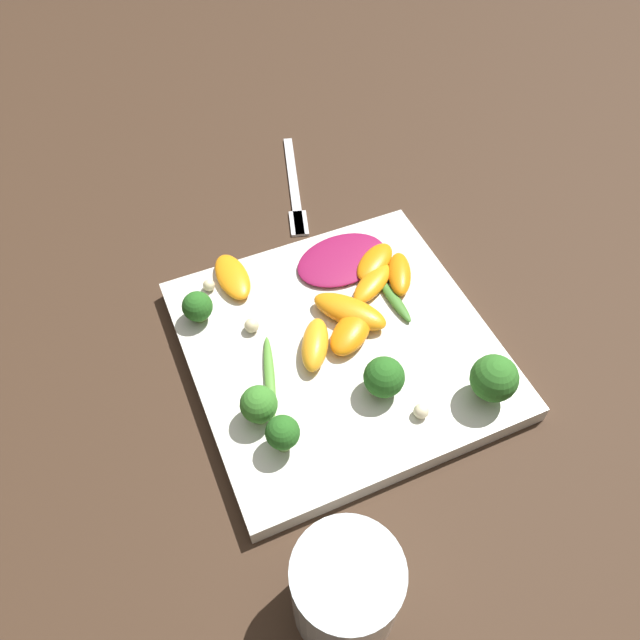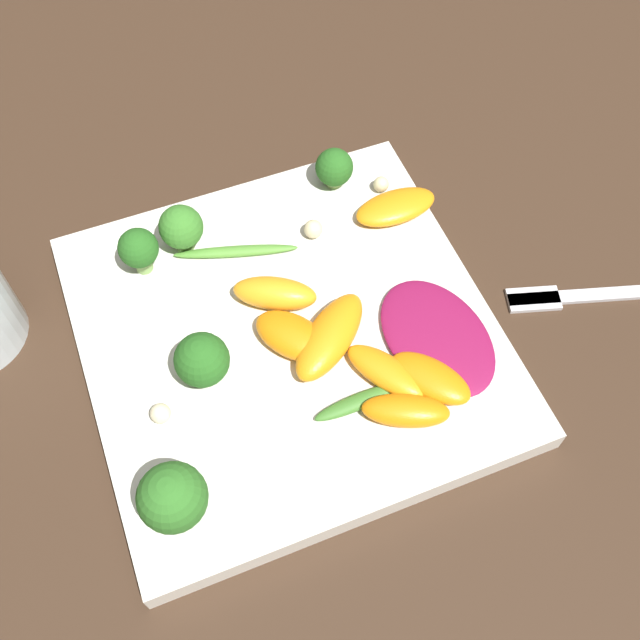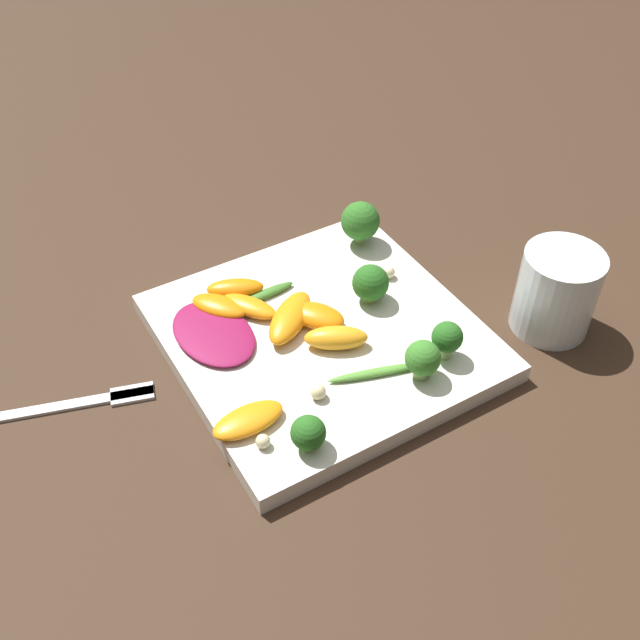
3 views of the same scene
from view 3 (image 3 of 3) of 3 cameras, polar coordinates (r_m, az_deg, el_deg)
ground_plane at (r=0.76m, az=0.14°, el=-1.85°), size 2.40×2.40×0.00m
plate at (r=0.75m, az=0.14°, el=-1.29°), size 0.29×0.29×0.02m
drinking_glass at (r=0.79m, az=17.58°, el=2.08°), size 0.08×0.08×0.09m
fork at (r=0.74m, az=-18.00°, el=-5.99°), size 0.07×0.18×0.01m
radicchio_leaf_0 at (r=0.74m, az=-8.12°, el=-0.99°), size 0.11×0.08×0.01m
orange_segment_0 at (r=0.75m, az=-0.02°, el=0.45°), size 0.07×0.06×0.02m
orange_segment_1 at (r=0.72m, az=1.34°, el=-1.32°), size 0.05×0.07×0.02m
orange_segment_2 at (r=0.79m, az=-6.48°, el=2.44°), size 0.05×0.06×0.02m
orange_segment_3 at (r=0.74m, az=-2.28°, el=0.19°), size 0.08×0.08×0.02m
orange_segment_4 at (r=0.77m, az=-7.71°, el=1.05°), size 0.07×0.06×0.02m
orange_segment_5 at (r=0.76m, az=-5.42°, el=1.04°), size 0.07×0.05×0.01m
orange_segment_6 at (r=0.66m, az=-5.50°, el=-7.60°), size 0.03×0.07×0.01m
broccoli_floret_0 at (r=0.69m, az=7.84°, el=-2.95°), size 0.03×0.03×0.04m
broccoli_floret_1 at (r=0.84m, az=3.09°, el=7.51°), size 0.04×0.04×0.05m
broccoli_floret_2 at (r=0.71m, az=9.66°, el=-1.37°), size 0.03×0.03×0.04m
broccoli_floret_3 at (r=0.64m, az=-0.90°, el=-8.63°), size 0.03×0.03×0.03m
broccoli_floret_4 at (r=0.77m, az=3.87°, el=2.81°), size 0.04×0.04×0.04m
arugula_sprig_0 at (r=0.70m, az=4.40°, el=-3.99°), size 0.04×0.09×0.01m
arugula_sprig_1 at (r=0.78m, az=-4.06°, el=2.05°), size 0.01×0.06×0.01m
macadamia_nut_0 at (r=0.65m, az=-4.37°, el=-9.20°), size 0.01×0.01×0.01m
macadamia_nut_1 at (r=0.81m, az=5.24°, el=3.66°), size 0.01×0.01×0.01m
macadamia_nut_2 at (r=0.68m, az=-0.16°, el=-5.50°), size 0.01×0.01×0.01m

